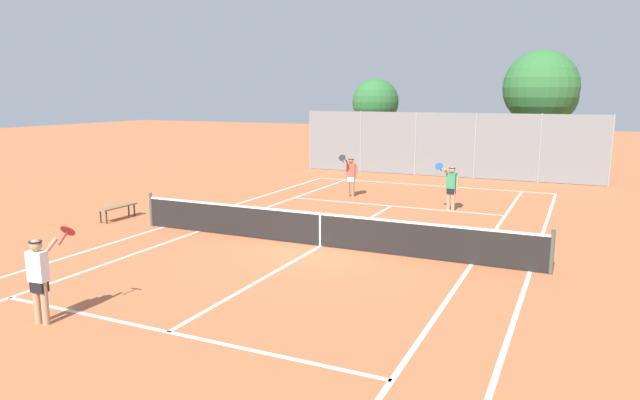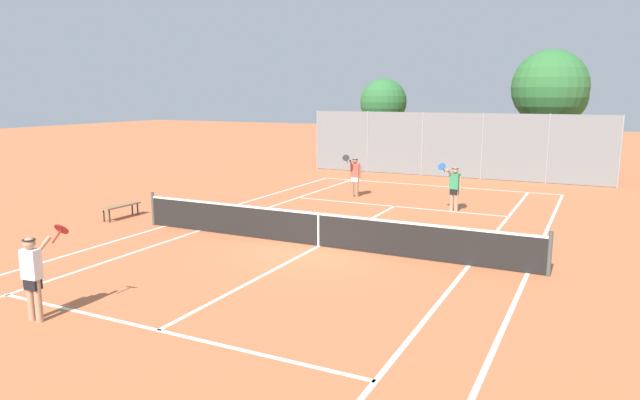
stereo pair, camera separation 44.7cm
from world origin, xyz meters
name	(u,v)px [view 2 (the right image)]	position (x,y,z in m)	size (l,w,h in m)	color
ground_plane	(319,246)	(0.00, 0.00, 0.00)	(120.00, 120.00, 0.00)	#BC663D
court_line_markings	(319,246)	(0.00, 0.00, 0.00)	(11.10, 23.90, 0.01)	silver
tennis_net	(319,228)	(0.00, 0.00, 0.51)	(12.00, 0.10, 1.07)	#474C47
player_near_side	(33,273)	(-2.33, -7.06, 0.93)	(0.61, 0.77, 1.77)	tan
player_far_left	(355,174)	(-2.15, 7.61, 0.93)	(0.57, 0.81, 1.77)	#936B4C
player_far_right	(454,186)	(2.21, 6.44, 0.93)	(0.79, 0.71, 1.77)	tan
loose_tennis_ball_0	(267,209)	(-3.95, 3.72, 0.03)	(0.07, 0.07, 0.07)	#D1DB33
loose_tennis_ball_1	(299,198)	(-3.98, 6.17, 0.03)	(0.07, 0.07, 0.07)	#D1DB33
courtside_bench	(121,207)	(-7.63, 0.26, 0.41)	(0.36, 1.50, 0.47)	olive
back_fence	(451,145)	(0.00, 15.00, 1.63)	(15.23, 0.08, 3.27)	gray
tree_behind_left	(382,103)	(-5.17, 18.88, 3.63)	(2.78, 2.78, 5.09)	brown
tree_behind_right	(552,90)	(4.25, 18.95, 4.38)	(3.92, 3.92, 6.47)	brown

